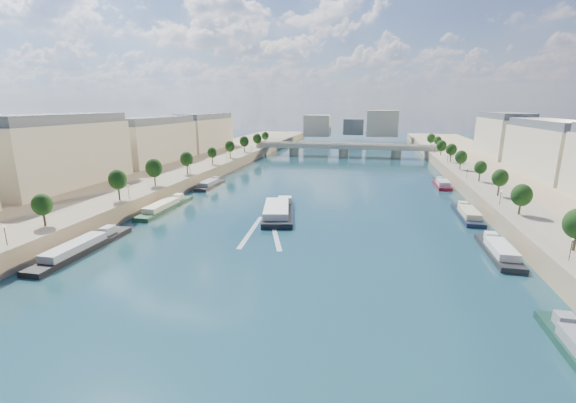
% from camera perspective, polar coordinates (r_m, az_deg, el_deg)
% --- Properties ---
extents(ground, '(700.00, 700.00, 0.00)m').
position_cam_1_polar(ground, '(133.27, 4.54, 0.20)').
color(ground, '#0B2533').
rests_on(ground, ground).
extents(quay_left, '(44.00, 520.00, 5.00)m').
position_cam_1_polar(quay_left, '(158.85, -22.14, 2.39)').
color(quay_left, '#9E8460').
rests_on(quay_left, ground).
extents(quay_right, '(44.00, 520.00, 5.00)m').
position_cam_1_polar(quay_right, '(142.65, 34.56, -0.35)').
color(quay_right, '#9E8460').
rests_on(quay_right, ground).
extents(pave_left, '(14.00, 520.00, 0.10)m').
position_cam_1_polar(pave_left, '(150.48, -17.49, 3.17)').
color(pave_left, gray).
rests_on(pave_left, quay_left).
extents(pave_right, '(14.00, 520.00, 0.10)m').
position_cam_1_polar(pave_right, '(137.03, 28.92, 1.00)').
color(pave_right, gray).
rests_on(pave_right, quay_right).
extents(trees_left, '(4.80, 268.80, 8.26)m').
position_cam_1_polar(trees_left, '(150.34, -16.60, 5.33)').
color(trees_left, '#382B1E').
rests_on(trees_left, ground).
extents(trees_right, '(4.80, 268.80, 8.26)m').
position_cam_1_polar(trees_right, '(144.98, 27.34, 4.02)').
color(trees_right, '#382B1E').
rests_on(trees_right, ground).
extents(lamps_left, '(0.36, 200.36, 4.28)m').
position_cam_1_polar(lamps_left, '(139.26, -17.96, 3.43)').
color(lamps_left, black).
rests_on(lamps_left, ground).
extents(lamps_right, '(0.36, 200.36, 4.28)m').
position_cam_1_polar(lamps_right, '(140.01, 26.74, 2.65)').
color(lamps_right, black).
rests_on(lamps_right, ground).
extents(buildings_left, '(16.00, 226.00, 23.20)m').
position_cam_1_polar(buildings_left, '(174.07, -23.94, 7.83)').
color(buildings_left, beige).
rests_on(buildings_left, ground).
extents(skyline, '(79.00, 42.00, 22.00)m').
position_cam_1_polar(skyline, '(348.44, 10.13, 11.13)').
color(skyline, beige).
rests_on(skyline, ground).
extents(bridge, '(112.00, 12.00, 8.15)m').
position_cam_1_polar(bridge, '(247.22, 8.29, 7.79)').
color(bridge, '#C1B79E').
rests_on(bridge, ground).
extents(tour_barge, '(14.31, 30.67, 4.01)m').
position_cam_1_polar(tour_barge, '(115.30, -1.49, -1.40)').
color(tour_barge, black).
rests_on(tour_barge, ground).
extents(wake, '(12.84, 26.01, 0.04)m').
position_cam_1_polar(wake, '(100.34, -3.73, -4.52)').
color(wake, silver).
rests_on(wake, ground).
extents(moored_barges_left, '(5.00, 159.86, 3.60)m').
position_cam_1_polar(moored_barges_left, '(98.67, -28.16, -6.07)').
color(moored_barges_left, '#1C1E3F').
rests_on(moored_barges_left, ground).
extents(moored_barges_right, '(5.00, 165.39, 3.60)m').
position_cam_1_polar(moored_barges_right, '(91.66, 29.77, -7.76)').
color(moored_barges_right, black).
rests_on(moored_barges_right, ground).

